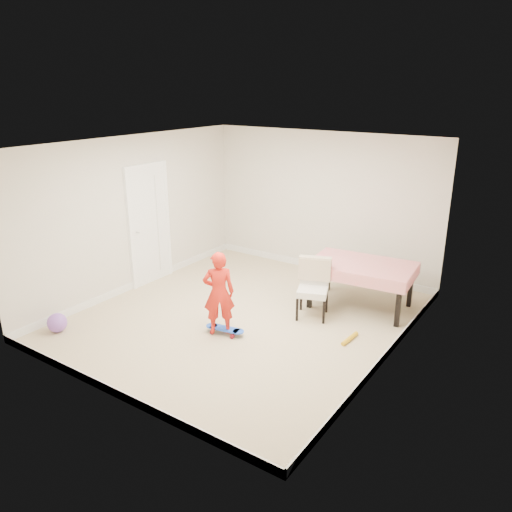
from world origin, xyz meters
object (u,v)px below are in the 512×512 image
Objects in this scene: dining_chair at (313,289)px; balloon at (57,323)px; skateboard at (225,331)px; child at (219,295)px; dining_table at (361,285)px.

balloon is at bearing -158.81° from dining_chair.
child is (-0.06, -0.05, 0.56)m from skateboard.
dining_table is 0.87m from dining_chair.
balloon is (-2.03, -1.30, 0.10)m from skateboard.
dining_chair is 1.49m from child.
child reaches higher than dining_chair.
dining_table is at bearing 37.42° from dining_chair.
balloon is at bearing -140.54° from dining_table.
skateboard is (-1.22, -1.93, -0.32)m from dining_table.
child reaches higher than dining_table.
dining_chair is at bearing -127.35° from dining_table.
dining_table is 2.37m from child.
child is at bearing 32.40° from balloon.
dining_table is at bearing 44.84° from balloon.
child is 2.38m from balloon.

